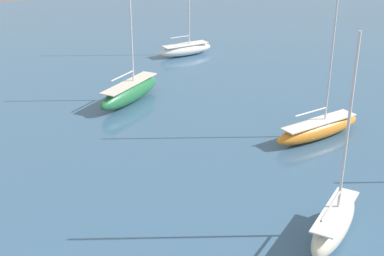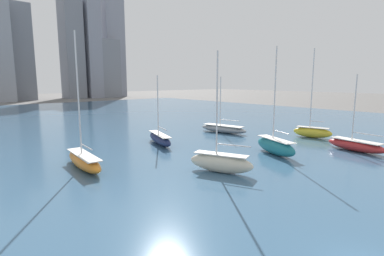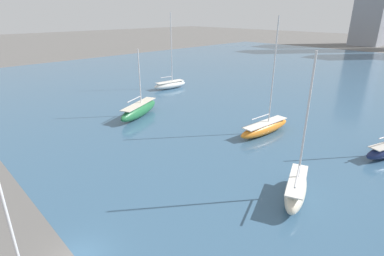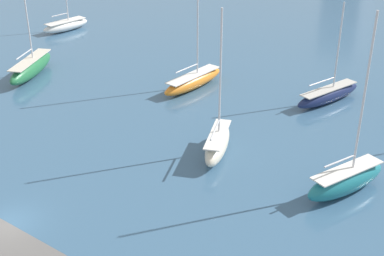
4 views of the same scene
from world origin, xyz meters
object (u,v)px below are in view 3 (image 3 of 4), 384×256
(sailboat_cream, at_px, (296,189))
(sailboat_orange, at_px, (265,127))
(sailboat_green, at_px, (139,110))
(flag_pole, at_px, (12,234))
(sailboat_white, at_px, (170,84))

(sailboat_cream, height_order, sailboat_orange, sailboat_orange)
(sailboat_green, bearing_deg, sailboat_cream, -30.97)
(flag_pole, xyz_separation_m, sailboat_orange, (-8.14, 32.83, -6.09))
(flag_pole, xyz_separation_m, sailboat_white, (-37.81, 40.28, -6.12))
(flag_pole, height_order, sailboat_white, sailboat_white)
(sailboat_green, height_order, sailboat_white, sailboat_white)
(flag_pole, distance_m, sailboat_orange, 34.37)
(flag_pole, height_order, sailboat_orange, sailboat_orange)
(sailboat_cream, relative_size, sailboat_green, 1.24)
(sailboat_orange, distance_m, sailboat_green, 20.26)
(sailboat_white, bearing_deg, flag_pole, -39.78)
(sailboat_orange, relative_size, sailboat_white, 0.97)
(sailboat_orange, xyz_separation_m, sailboat_green, (-18.39, -8.49, 0.17))
(sailboat_cream, bearing_deg, sailboat_white, 132.53)
(flag_pole, xyz_separation_m, sailboat_green, (-26.53, 24.34, -5.92))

